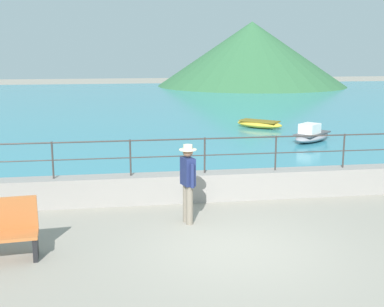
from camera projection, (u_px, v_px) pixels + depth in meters
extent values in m
plane|color=gray|center=(234.00, 248.00, 9.49)|extent=(120.00, 120.00, 0.00)
cube|color=gray|center=(204.00, 186.00, 12.51)|extent=(20.00, 0.56, 0.70)
cylinder|color=#383330|center=(53.00, 160.00, 11.80)|extent=(0.04, 0.04, 0.90)
cylinder|color=#383330|center=(130.00, 158.00, 12.07)|extent=(0.04, 0.04, 0.90)
cylinder|color=#383330|center=(205.00, 155.00, 12.35)|extent=(0.04, 0.04, 0.90)
cylinder|color=#383330|center=(276.00, 153.00, 12.63)|extent=(0.04, 0.04, 0.90)
cylinder|color=#383330|center=(344.00, 151.00, 12.90)|extent=(0.04, 0.04, 0.90)
cylinder|color=#383330|center=(205.00, 139.00, 12.26)|extent=(18.40, 0.04, 0.04)
cylinder|color=#383330|center=(205.00, 155.00, 12.35)|extent=(18.40, 0.03, 0.03)
cube|color=teal|center=(147.00, 104.00, 34.48)|extent=(64.00, 44.32, 0.06)
cone|color=#33663D|center=(251.00, 54.00, 51.78)|extent=(19.82, 19.82, 6.65)
cube|color=black|center=(36.00, 247.00, 9.01)|extent=(0.13, 0.47, 0.43)
cylinder|color=slate|center=(190.00, 205.00, 10.72)|extent=(0.15, 0.15, 0.86)
cylinder|color=slate|center=(186.00, 203.00, 10.88)|extent=(0.15, 0.15, 0.86)
cube|color=navy|center=(188.00, 171.00, 10.65)|extent=(0.31, 0.41, 0.60)
cylinder|color=navy|center=(192.00, 176.00, 10.45)|extent=(0.09, 0.09, 0.52)
cylinder|color=navy|center=(183.00, 171.00, 10.87)|extent=(0.09, 0.09, 0.52)
sphere|color=#9E7051|center=(188.00, 152.00, 10.56)|extent=(0.22, 0.22, 0.22)
cylinder|color=beige|center=(188.00, 150.00, 10.55)|extent=(0.38, 0.38, 0.02)
cylinder|color=beige|center=(188.00, 147.00, 10.54)|extent=(0.20, 0.20, 0.10)
ellipsoid|color=gold|center=(259.00, 124.00, 23.82)|extent=(2.32, 2.19, 0.36)
cube|color=brown|center=(259.00, 121.00, 23.79)|extent=(1.89, 1.79, 0.06)
ellipsoid|color=gray|center=(312.00, 137.00, 20.29)|extent=(2.33, 2.19, 0.36)
cube|color=#4D4D51|center=(312.00, 133.00, 20.26)|extent=(1.89, 1.79, 0.06)
cube|color=silver|center=(310.00, 128.00, 20.03)|extent=(1.02, 1.00, 0.40)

